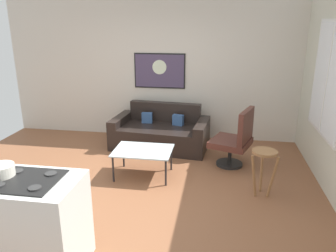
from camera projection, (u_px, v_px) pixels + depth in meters
name	position (u px, v px, depth m)	size (l,w,h in m)	color
ground	(137.00, 193.00, 4.67)	(6.40, 6.40, 0.04)	brown
back_wall	(165.00, 68.00, 6.52)	(6.40, 0.05, 2.80)	beige
couch	(161.00, 133.00, 6.26)	(1.83, 1.08, 0.78)	black
coffee_table	(143.00, 152.00, 5.03)	(0.88, 0.64, 0.43)	silver
armchair	(236.00, 139.00, 5.34)	(0.76, 0.78, 0.98)	black
bar_stool	(264.00, 161.00, 4.43)	(0.38, 0.38, 0.65)	#90623B
kitchen_counter	(7.00, 222.00, 3.17)	(1.48, 0.65, 0.94)	silver
mixing_bowl	(1.00, 171.00, 3.04)	(0.24, 0.24, 0.12)	silver
wall_painting	(160.00, 71.00, 6.51)	(1.01, 0.03, 0.69)	black
window	(328.00, 79.00, 4.66)	(0.03, 1.40, 1.63)	silver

